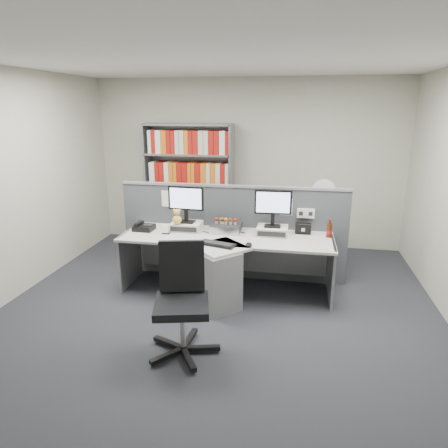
% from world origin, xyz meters
% --- Properties ---
extents(ground, '(5.50, 5.50, 0.00)m').
position_xyz_m(ground, '(0.00, 0.00, 0.00)').
color(ground, '#2F3138').
rests_on(ground, ground).
extents(room_shell, '(5.04, 5.54, 2.72)m').
position_xyz_m(room_shell, '(0.00, 0.00, 1.79)').
color(room_shell, beige).
rests_on(room_shell, ground).
extents(partition, '(3.00, 0.08, 1.27)m').
position_xyz_m(partition, '(0.00, 1.25, 0.65)').
color(partition, '#45494F').
rests_on(partition, ground).
extents(desk, '(2.60, 1.20, 0.72)m').
position_xyz_m(desk, '(0.00, 0.60, 0.46)').
color(desk, '#BABAB3').
rests_on(desk, ground).
extents(monitor_riser_left, '(0.38, 0.31, 0.10)m').
position_xyz_m(monitor_riser_left, '(-0.55, 0.98, 0.77)').
color(monitor_riser_left, beige).
rests_on(monitor_riser_left, desk).
extents(monitor_riser_right, '(0.38, 0.31, 0.10)m').
position_xyz_m(monitor_riser_right, '(0.55, 0.98, 0.77)').
color(monitor_riser_right, beige).
rests_on(monitor_riser_right, desk).
extents(monitor_left, '(0.46, 0.16, 0.47)m').
position_xyz_m(monitor_left, '(-0.55, 0.98, 1.10)').
color(monitor_left, black).
rests_on(monitor_left, monitor_riser_left).
extents(monitor_right, '(0.45, 0.15, 0.46)m').
position_xyz_m(monitor_right, '(0.55, 0.98, 1.09)').
color(monitor_right, black).
rests_on(monitor_right, monitor_riser_right).
extents(desktop_pc, '(0.37, 0.33, 0.10)m').
position_xyz_m(desktop_pc, '(-0.04, 1.01, 0.77)').
color(desktop_pc, black).
rests_on(desktop_pc, desk).
extents(figurines, '(0.29, 0.05, 0.09)m').
position_xyz_m(figurines, '(-0.05, 0.99, 0.87)').
color(figurines, beige).
rests_on(figurines, desktop_pc).
extents(keyboard, '(0.46, 0.28, 0.03)m').
position_xyz_m(keyboard, '(-0.04, 0.46, 0.73)').
color(keyboard, black).
rests_on(keyboard, desk).
extents(mouse, '(0.07, 0.12, 0.04)m').
position_xyz_m(mouse, '(0.32, 0.47, 0.74)').
color(mouse, black).
rests_on(mouse, desk).
extents(desk_phone, '(0.25, 0.23, 0.10)m').
position_xyz_m(desk_phone, '(-1.09, 0.87, 0.76)').
color(desk_phone, black).
rests_on(desk_phone, desk).
extents(desk_calendar, '(0.09, 0.07, 0.11)m').
position_xyz_m(desk_calendar, '(-0.76, 0.77, 0.77)').
color(desk_calendar, black).
rests_on(desk_calendar, desk).
extents(plush_toy, '(0.11, 0.11, 0.20)m').
position_xyz_m(plush_toy, '(-0.64, 0.88, 0.90)').
color(plush_toy, gold).
rests_on(plush_toy, monitor_riser_left).
extents(speaker, '(0.19, 0.11, 0.13)m').
position_xyz_m(speaker, '(0.93, 1.09, 0.78)').
color(speaker, black).
rests_on(speaker, desk).
extents(cola_bottle, '(0.07, 0.07, 0.23)m').
position_xyz_m(cola_bottle, '(1.24, 0.99, 0.81)').
color(cola_bottle, '#3F190A').
rests_on(cola_bottle, desk).
extents(shelving_unit, '(1.41, 0.40, 2.00)m').
position_xyz_m(shelving_unit, '(-0.90, 2.44, 0.98)').
color(shelving_unit, gray).
rests_on(shelving_unit, ground).
extents(filing_cabinet, '(0.45, 0.61, 0.70)m').
position_xyz_m(filing_cabinet, '(1.20, 1.99, 0.35)').
color(filing_cabinet, gray).
rests_on(filing_cabinet, ground).
extents(desk_fan, '(0.34, 0.20, 0.56)m').
position_xyz_m(desk_fan, '(1.20, 1.99, 1.05)').
color(desk_fan, white).
rests_on(desk_fan, filing_cabinet).
extents(office_chair, '(0.68, 0.67, 1.03)m').
position_xyz_m(office_chair, '(-0.18, -0.55, 0.55)').
color(office_chair, silver).
rests_on(office_chair, ground).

